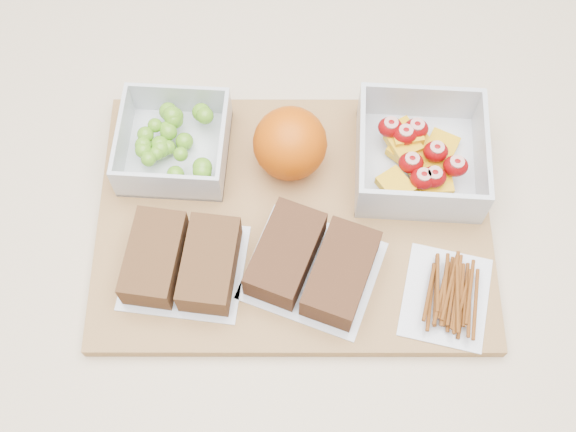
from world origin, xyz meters
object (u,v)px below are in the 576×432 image
object	(u,v)px
sandwich_bag_left	(182,261)
fruit_container	(419,156)
sandwich_bag_center	(313,264)
cutting_board	(294,219)
pretzel_bag	(448,293)
grape_container	(174,142)
orange	(290,143)

from	to	relation	value
sandwich_bag_left	fruit_container	bearing A→B (deg)	29.37
sandwich_bag_center	cutting_board	bearing A→B (deg)	109.92
cutting_board	pretzel_bag	size ratio (longest dim) A/B	3.64
pretzel_bag	grape_container	bearing A→B (deg)	152.46
fruit_container	sandwich_bag_center	bearing A→B (deg)	-129.70
sandwich_bag_center	pretzel_bag	xyz separation A→B (m)	(0.14, -0.02, -0.01)
orange	pretzel_bag	world-z (taller)	orange
orange	sandwich_bag_center	distance (m)	0.13
orange	pretzel_bag	distance (m)	0.23
grape_container	fruit_container	bearing A→B (deg)	-0.41
cutting_board	pretzel_bag	xyz separation A→B (m)	(0.16, -0.08, 0.02)
orange	sandwich_bag_left	world-z (taller)	orange
grape_container	pretzel_bag	bearing A→B (deg)	-27.54
cutting_board	fruit_container	world-z (taller)	fruit_container
grape_container	pretzel_bag	distance (m)	0.33
fruit_container	sandwich_bag_center	distance (m)	0.17
sandwich_bag_left	cutting_board	bearing A→B (deg)	31.57
fruit_container	orange	distance (m)	0.14
cutting_board	orange	bearing A→B (deg)	93.76
grape_container	sandwich_bag_left	xyz separation A→B (m)	(0.03, -0.14, -0.00)
grape_container	fruit_container	xyz separation A→B (m)	(0.27, -0.00, 0.00)
orange	sandwich_bag_center	world-z (taller)	orange
cutting_board	fruit_container	distance (m)	0.15
sandwich_bag_center	fruit_container	bearing A→B (deg)	50.30
grape_container	sandwich_bag_left	world-z (taller)	grape_container
sandwich_bag_left	pretzel_bag	size ratio (longest dim) A/B	1.13
orange	pretzel_bag	xyz separation A→B (m)	(0.17, -0.15, -0.03)
orange	sandwich_bag_left	bearing A→B (deg)	-127.42
cutting_board	sandwich_bag_left	bearing A→B (deg)	-151.84
grape_container	sandwich_bag_center	bearing A→B (deg)	-40.13
fruit_container	orange	bearing A→B (deg)	-178.67
cutting_board	sandwich_bag_center	distance (m)	0.07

